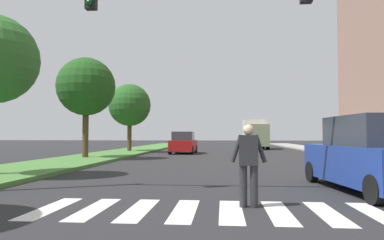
% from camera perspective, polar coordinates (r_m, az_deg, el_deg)
% --- Properties ---
extents(ground_plane, '(140.00, 140.00, 0.00)m').
position_cam_1_polar(ground_plane, '(29.25, 5.25, -5.29)').
color(ground_plane, '#262628').
extents(crosswalk, '(7.65, 2.20, 0.01)m').
position_cam_1_polar(crosswalk, '(7.14, 6.22, -14.23)').
color(crosswalk, silver).
rests_on(crosswalk, ground_plane).
extents(median_strip, '(3.99, 64.00, 0.15)m').
position_cam_1_polar(median_strip, '(28.40, -11.52, -5.18)').
color(median_strip, '#477A38').
rests_on(median_strip, ground_plane).
extents(tree_far, '(3.51, 3.51, 6.02)m').
position_cam_1_polar(tree_far, '(22.73, -16.49, 5.06)').
color(tree_far, '#4C3823').
rests_on(tree_far, median_strip).
extents(tree_distant, '(3.58, 3.58, 5.67)m').
position_cam_1_polar(tree_distant, '(31.03, -9.88, 2.32)').
color(tree_distant, '#4C3823').
rests_on(tree_distant, median_strip).
extents(sidewalk_right, '(3.00, 64.00, 0.15)m').
position_cam_1_polar(sidewalk_right, '(28.66, 23.08, -5.01)').
color(sidewalk_right, '#9E9991').
rests_on(sidewalk_right, ground_plane).
extents(traffic_light_gantry, '(9.93, 0.30, 6.00)m').
position_cam_1_polar(traffic_light_gantry, '(9.88, -15.61, 14.93)').
color(traffic_light_gantry, gold).
rests_on(traffic_light_gantry, median_strip).
extents(pedestrian_performer, '(0.75, 0.24, 1.69)m').
position_cam_1_polar(pedestrian_performer, '(7.46, 8.97, -6.50)').
color(pedestrian_performer, '#262628').
rests_on(pedestrian_performer, ground_plane).
extents(suv_crossing, '(2.41, 4.78, 1.97)m').
position_cam_1_polar(suv_crossing, '(10.50, 26.54, -5.10)').
color(suv_crossing, navy).
rests_on(suv_crossing, ground_plane).
extents(sedan_midblock, '(1.96, 4.14, 1.74)m').
position_cam_1_polar(sedan_midblock, '(28.74, -1.37, -3.74)').
color(sedan_midblock, maroon).
rests_on(sedan_midblock, ground_plane).
extents(truck_box_delivery, '(2.40, 6.20, 3.10)m').
position_cam_1_polar(truck_box_delivery, '(38.76, 9.99, -2.14)').
color(truck_box_delivery, gray).
rests_on(truck_box_delivery, ground_plane).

